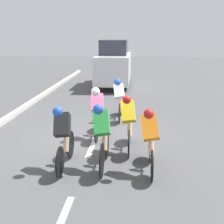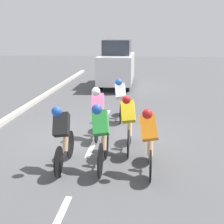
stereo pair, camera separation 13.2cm
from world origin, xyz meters
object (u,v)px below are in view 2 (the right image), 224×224
Objects in this scene: cyclist_black at (62,135)px; cyclist_white at (121,98)px; cyclist_green at (102,135)px; cyclist_yellow at (129,122)px; cyclist_pink at (98,110)px; support_car at (117,64)px; cyclist_orange at (149,139)px.

cyclist_black is 4.08m from cyclist_white.
cyclist_green is at bearing 88.29° from cyclist_white.
cyclist_white is at bearing -91.71° from cyclist_green.
cyclist_white is at bearing -103.47° from cyclist_black.
cyclist_yellow is at bearing 98.06° from cyclist_white.
support_car is at bearing -88.55° from cyclist_pink.
support_car is (0.59, -10.54, 0.45)m from cyclist_green.
cyclist_pink is 2.08m from cyclist_green.
cyclist_pink is 0.38× the size of support_car.
cyclist_orange is at bearing 178.34° from cyclist_black.
cyclist_orange is 0.95× the size of cyclist_white.
support_car reaches higher than cyclist_white.
cyclist_pink reaches higher than cyclist_white.
cyclist_pink is at bearing -47.18° from cyclist_yellow.
cyclist_green is 1.03× the size of cyclist_black.
cyclist_orange is at bearing 102.41° from cyclist_white.
cyclist_black is (0.46, 2.11, -0.03)m from cyclist_pink.
cyclist_pink is at bearing 91.45° from support_car.
cyclist_white is (0.40, -2.82, -0.00)m from cyclist_yellow.
cyclist_green is 1.08× the size of cyclist_orange.
support_car is at bearing -91.34° from cyclist_black.
cyclist_white is (-0.95, -3.97, 0.00)m from cyclist_black.
cyclist_orange is (-1.37, 2.16, -0.02)m from cyclist_pink.
cyclist_black is 1.01× the size of cyclist_yellow.
cyclist_green reaches higher than cyclist_yellow.
cyclist_pink is 0.99× the size of cyclist_green.
cyclist_orange is (-1.00, 0.12, -0.01)m from cyclist_green.
cyclist_black is (0.83, 0.06, -0.02)m from cyclist_green.
support_car is at bearing -83.34° from cyclist_yellow.
cyclist_orange is 1.30m from cyclist_yellow.
cyclist_black is 0.37× the size of support_car.
cyclist_yellow reaches higher than cyclist_orange.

